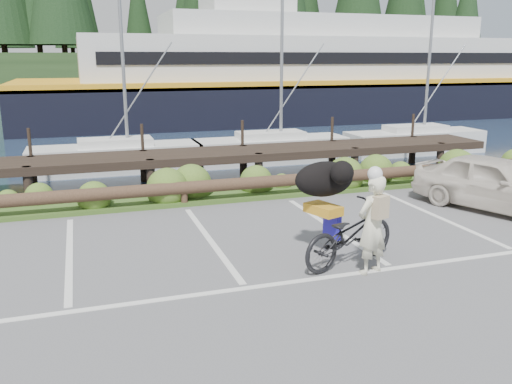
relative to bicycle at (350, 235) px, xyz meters
The scene contains 8 objects.
ground 2.05m from the bicycle, behind, with size 72.00×72.00×0.00m, color #545457.
harbor_backdrop 78.41m from the bicycle, 91.15° to the left, with size 170.00×160.00×30.00m.
vegetation_strip 5.66m from the bicycle, 110.55° to the left, with size 34.00×1.60×0.10m, color #3D5B21.
log_rail 5.02m from the bicycle, 113.38° to the left, with size 32.00×0.30×0.60m, color #443021, non-canonical shape.
bicycle is the anchor object (origin of this frame).
cyclist 0.56m from the bicycle, 70.69° to the right, with size 0.60×0.40×1.65m, color #EAE8C6.
dog 1.07m from the bicycle, 109.31° to the left, with size 1.09×0.53×0.63m, color black.
parked_car 5.22m from the bicycle, 22.63° to the left, with size 1.52×3.78×1.29m, color beige.
Camera 1 is at (-2.26, -7.80, 3.46)m, focal length 38.00 mm.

